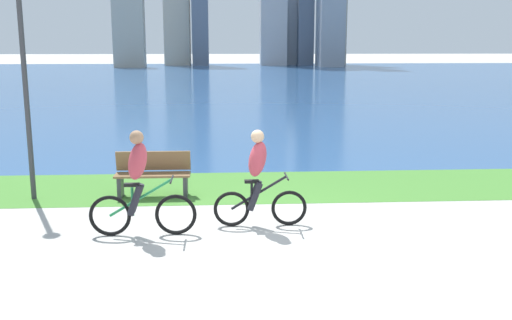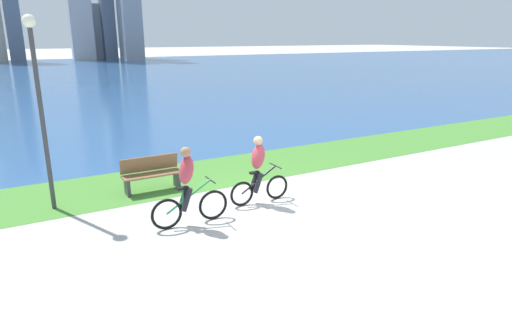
% 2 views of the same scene
% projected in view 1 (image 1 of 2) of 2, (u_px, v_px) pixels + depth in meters
% --- Properties ---
extents(ground_plane, '(300.00, 300.00, 0.00)m').
position_uv_depth(ground_plane, '(255.00, 231.00, 9.60)').
color(ground_plane, '#B2AFA8').
extents(grass_strip_bayside, '(120.00, 2.81, 0.01)m').
position_uv_depth(grass_strip_bayside, '(247.00, 187.00, 12.57)').
color(grass_strip_bayside, '#478433').
rests_on(grass_strip_bayside, ground).
extents(bay_water_surface, '(300.00, 72.98, 0.00)m').
position_uv_depth(bay_water_surface, '(226.00, 79.00, 49.64)').
color(bay_water_surface, '#2D568C').
rests_on(bay_water_surface, ground).
extents(cyclist_lead, '(1.58, 0.52, 1.64)m').
position_uv_depth(cyclist_lead, '(258.00, 178.00, 9.74)').
color(cyclist_lead, black).
rests_on(cyclist_lead, ground).
extents(cyclist_trailing, '(1.72, 0.52, 1.71)m').
position_uv_depth(cyclist_trailing, '(140.00, 184.00, 9.25)').
color(cyclist_trailing, black).
rests_on(cyclist_trailing, ground).
extents(bench_near_path, '(1.50, 0.47, 0.90)m').
position_uv_depth(bench_near_path, '(153.00, 174.00, 11.75)').
color(bench_near_path, brown).
rests_on(bench_near_path, ground).
extents(lamppost_tall, '(0.28, 0.28, 4.31)m').
position_uv_depth(lamppost_tall, '(23.00, 57.00, 11.07)').
color(lamppost_tall, '#38383D').
rests_on(lamppost_tall, ground).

